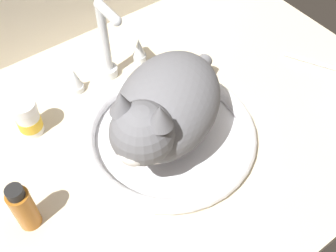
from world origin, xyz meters
The scene contains 7 objects.
countertop centered at (0.00, 0.00, 1.50)cm, with size 104.47×74.11×3.00cm, color beige.
sink_basin centered at (-1.70, -2.57, 4.37)cm, with size 35.79×35.79×3.06cm.
faucet centered at (-1.70, 19.88, 10.68)cm, with size 20.12×9.67×20.38cm.
cat centered at (-3.59, -3.62, 14.05)cm, with size 34.28×28.64×18.93cm.
pill_bottle centered at (-23.23, 15.69, 6.89)cm, with size 4.99×4.99×8.38cm.
amber_bottle centered at (-32.25, -3.11, 8.22)cm, with size 3.90×3.90×11.15cm.
toothbrush centered at (39.93, -6.19, 3.63)cm, with size 8.50×14.31×1.70cm.
Camera 1 is at (-32.07, -44.00, 71.55)cm, focal length 44.62 mm.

